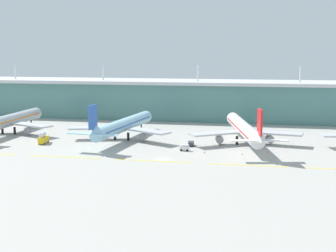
{
  "coord_description": "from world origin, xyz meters",
  "views": [
    {
      "loc": [
        34.06,
        -167.94,
        39.93
      ],
      "look_at": [
        -4.49,
        33.69,
        7.0
      ],
      "focal_mm": 50.84,
      "sensor_mm": 36.0,
      "label": 1
    }
  ],
  "objects": [
    {
      "name": "fuel_truck",
      "position": [
        -56.51,
        19.5,
        2.26
      ],
      "size": [
        3.43,
        7.46,
        4.95
      ],
      "color": "gold",
      "rests_on": "ground"
    },
    {
      "name": "terminal_building",
      "position": [
        -0.0,
        105.65,
        11.38
      ],
      "size": [
        288.0,
        34.0,
        31.35
      ],
      "color": "slate",
      "rests_on": "ground"
    },
    {
      "name": "airliner_near_middle",
      "position": [
        -25.4,
        34.88,
        6.45
      ],
      "size": [
        48.43,
        67.61,
        18.9
      ],
      "color": "#9ED1EA",
      "rests_on": "ground"
    },
    {
      "name": "baggage_cart",
      "position": [
        5.65,
        16.05,
        1.26
      ],
      "size": [
        3.66,
        2.09,
        2.48
      ],
      "color": "silver",
      "rests_on": "ground"
    },
    {
      "name": "taxiway_stripe_centre",
      "position": [
        -3.0,
        -3.58,
        0.02
      ],
      "size": [
        28.0,
        0.7,
        0.04
      ],
      "primitive_type": "cube",
      "color": "yellow",
      "rests_on": "ground"
    },
    {
      "name": "taxiway_stripe_mid_east",
      "position": [
        31.0,
        -3.58,
        0.02
      ],
      "size": [
        28.0,
        0.7,
        0.04
      ],
      "primitive_type": "cube",
      "color": "yellow",
      "rests_on": "ground"
    },
    {
      "name": "safety_cone_right_wingtip",
      "position": [
        13.98,
        13.4,
        0.35
      ],
      "size": [
        0.56,
        0.56,
        0.7
      ],
      "primitive_type": "cone",
      "color": "orange",
      "rests_on": "ground"
    },
    {
      "name": "ground_plane",
      "position": [
        0.0,
        0.0,
        0.0
      ],
      "size": [
        600.0,
        600.0,
        0.0
      ],
      "primitive_type": "plane",
      "color": "#A8A59E"
    },
    {
      "name": "airliner_far_middle",
      "position": [
        28.42,
        35.18,
        6.46
      ],
      "size": [
        47.76,
        71.11,
        18.9
      ],
      "color": "white",
      "rests_on": "ground"
    },
    {
      "name": "safety_cone_left_wingtip",
      "position": [
        38.34,
        18.38,
        0.35
      ],
      "size": [
        0.56,
        0.56,
        0.7
      ],
      "primitive_type": "cone",
      "color": "orange",
      "rests_on": "ground"
    },
    {
      "name": "taxiway_stripe_mid_west",
      "position": [
        -37.0,
        -3.58,
        0.02
      ],
      "size": [
        28.0,
        0.7,
        0.04
      ],
      "primitive_type": "cube",
      "color": "yellow",
      "rests_on": "ground"
    },
    {
      "name": "safety_cone_nose_front",
      "position": [
        28.63,
        13.23,
        0.35
      ],
      "size": [
        0.56,
        0.56,
        0.7
      ],
      "primitive_type": "cone",
      "color": "orange",
      "rests_on": "ground"
    },
    {
      "name": "airliner_nearest",
      "position": [
        -83.06,
        39.33,
        6.45
      ],
      "size": [
        48.8,
        62.74,
        18.9
      ],
      "color": "#ADB2BC",
      "rests_on": "ground"
    },
    {
      "name": "pushback_tug",
      "position": [
        6.79,
        26.35,
        1.1
      ],
      "size": [
        3.08,
        4.71,
        1.85
      ],
      "color": "#333842",
      "rests_on": "ground"
    }
  ]
}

